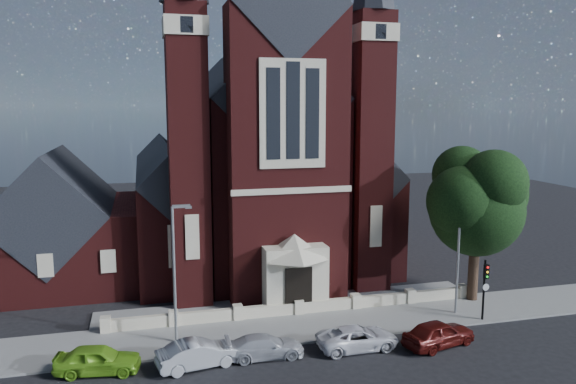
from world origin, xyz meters
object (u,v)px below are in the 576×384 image
at_px(parish_hall, 57,231).
at_px(street_lamp_right, 460,246).
at_px(car_silver_b, 265,346).
at_px(church, 250,165).
at_px(car_silver_a, 199,354).
at_px(car_dark_red, 439,333).
at_px(traffic_signal, 485,282).
at_px(car_lime_van, 98,359).
at_px(car_white_suv, 358,338).
at_px(street_tree, 481,204).
at_px(street_lamp_left, 176,266).

distance_m(parish_hall, street_lamp_right, 29.62).
bearing_deg(street_lamp_right, car_silver_b, -167.35).
distance_m(church, car_silver_a, 24.48).
xyz_separation_m(car_silver_a, car_silver_b, (3.58, 0.24, -0.10)).
bearing_deg(car_silver_b, car_dark_red, -94.09).
distance_m(traffic_signal, car_dark_red, 5.58).
bearing_deg(car_silver_b, car_silver_a, 96.07).
bearing_deg(street_lamp_right, car_lime_van, -173.21).
bearing_deg(parish_hall, car_white_suv, -44.17).
distance_m(traffic_signal, car_white_suv, 9.54).
distance_m(car_lime_van, car_dark_red, 18.54).
relative_size(church, parish_hall, 2.86).
distance_m(car_lime_van, car_silver_a, 5.09).
relative_size(street_lamp_right, car_white_suv, 1.75).
relative_size(car_silver_a, car_white_suv, 0.94).
xyz_separation_m(street_lamp_right, car_dark_red, (-3.70, -4.14, -3.84)).
distance_m(street_tree, car_white_suv, 13.46).
bearing_deg(parish_hall, street_lamp_right, -28.22).
bearing_deg(street_lamp_right, church, 118.04).
bearing_deg(church, street_lamp_right, -61.96).
xyz_separation_m(parish_hall, car_white_suv, (17.82, -17.31, -3.37)).
height_order(street_lamp_left, car_dark_red, street_lamp_left).
height_order(car_lime_van, car_dark_red, car_dark_red).
height_order(church, car_white_suv, church).
distance_m(street_tree, car_lime_van, 25.83).
bearing_deg(car_dark_red, car_white_suv, 64.70).
xyz_separation_m(church, parish_hall, (-16.00, -4.94, -4.17)).
bearing_deg(traffic_signal, car_white_suv, -169.29).
xyz_separation_m(parish_hall, traffic_signal, (27.00, -15.57, -1.43)).
bearing_deg(church, parish_hall, -162.84).
bearing_deg(car_lime_van, church, -20.25).
xyz_separation_m(street_tree, car_silver_a, (-19.64, -4.99, -6.24)).
distance_m(traffic_signal, car_silver_b, 14.67).
xyz_separation_m(car_silver_b, car_white_suv, (5.28, -0.27, 0.02)).
height_order(street_lamp_right, car_dark_red, street_lamp_right).
bearing_deg(car_lime_van, car_silver_a, -88.20).
bearing_deg(car_silver_a, car_silver_b, -97.07).
xyz_separation_m(street_lamp_right, car_white_suv, (-8.27, -3.31, -3.96)).
xyz_separation_m(church, car_silver_a, (-7.04, -22.22, -7.47)).
relative_size(car_lime_van, car_silver_a, 0.98).
height_order(street_lamp_right, car_lime_van, street_lamp_right).
xyz_separation_m(car_silver_a, car_white_suv, (8.86, -0.03, -0.08)).
xyz_separation_m(parish_hall, car_lime_van, (3.91, -16.64, -3.28)).
bearing_deg(car_white_suv, street_lamp_left, 70.75).
xyz_separation_m(church, car_white_suv, (1.82, -22.25, -7.54)).
xyz_separation_m(street_lamp_left, traffic_signal, (18.91, -1.57, -2.02)).
relative_size(church, street_lamp_right, 4.31).
bearing_deg(street_tree, car_lime_van, -170.01).
bearing_deg(car_white_suv, parish_hall, 45.37).
height_order(parish_hall, street_lamp_right, parish_hall).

